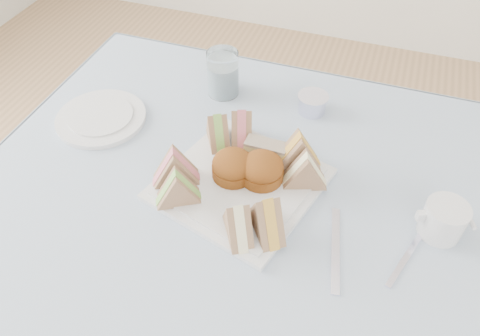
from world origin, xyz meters
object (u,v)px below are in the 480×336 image
(table, at_px, (225,311))
(serving_plate, at_px, (240,184))
(creamer_jug, at_px, (443,220))
(water_glass, at_px, (223,73))

(table, height_order, serving_plate, serving_plate)
(serving_plate, distance_m, creamer_jug, 0.37)
(serving_plate, height_order, water_glass, water_glass)
(serving_plate, xyz_separation_m, water_glass, (-0.14, 0.27, 0.05))
(creamer_jug, bearing_deg, table, 171.80)
(table, bearing_deg, water_glass, 109.75)
(water_glass, bearing_deg, table, -70.25)
(table, relative_size, serving_plate, 3.24)
(serving_plate, xyz_separation_m, creamer_jug, (0.37, 0.01, 0.03))
(serving_plate, bearing_deg, water_glass, 132.31)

